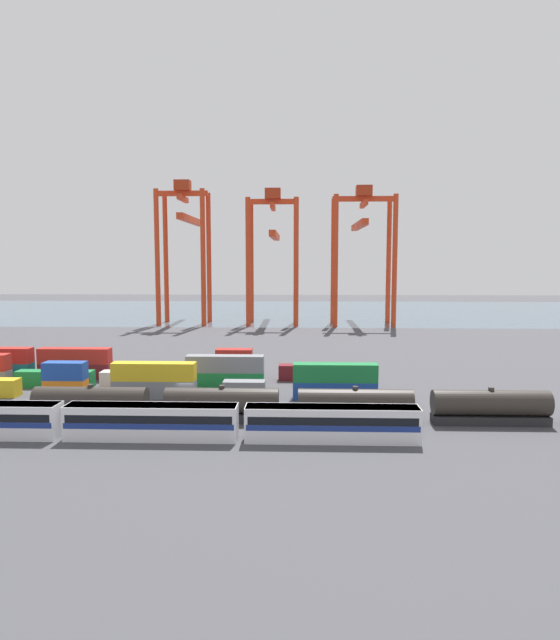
{
  "coord_description": "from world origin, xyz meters",
  "views": [
    {
      "loc": [
        16.3,
        -78.64,
        19.88
      ],
      "look_at": [
        12.93,
        17.45,
        9.7
      ],
      "focal_mm": 31.38,
      "sensor_mm": 36.0,
      "label": 1
    }
  ],
  "objects": [
    {
      "name": "ground_plane",
      "position": [
        0.0,
        40.0,
        0.0
      ],
      "size": [
        420.0,
        420.0,
        0.0
      ],
      "primitive_type": "plane",
      "color": "#424247"
    },
    {
      "name": "harbour_water",
      "position": [
        0.0,
        141.88,
        0.0
      ],
      "size": [
        400.0,
        110.0,
        0.01
      ],
      "primitive_type": "cube",
      "color": "#475B6B",
      "rests_on": "ground_plane"
    },
    {
      "name": "passenger_train",
      "position": [
        -0.19,
        -18.25,
        2.14
      ],
      "size": [
        59.51,
        3.14,
        3.9
      ],
      "color": "silver",
      "rests_on": "ground_plane"
    },
    {
      "name": "freight_tank_row",
      "position": [
        23.21,
        -11.02,
        2.18
      ],
      "size": [
        80.08,
        3.08,
        4.54
      ],
      "color": "#232326",
      "rests_on": "ground_plane"
    },
    {
      "name": "shipping_container_1",
      "position": [
        -17.95,
        0.6,
        1.3
      ],
      "size": [
        6.04,
        2.44,
        2.6
      ],
      "primitive_type": "cube",
      "color": "orange",
      "rests_on": "ground_plane"
    },
    {
      "name": "shipping_container_2",
      "position": [
        -17.95,
        0.6,
        3.9
      ],
      "size": [
        6.04,
        2.44,
        2.6
      ],
      "primitive_type": "cube",
      "color": "#1C4299",
      "rests_on": "shipping_container_1"
    },
    {
      "name": "shipping_container_3",
      "position": [
        -4.82,
        0.6,
        1.3
      ],
      "size": [
        12.1,
        2.44,
        2.6
      ],
      "primitive_type": "cube",
      "color": "slate",
      "rests_on": "ground_plane"
    },
    {
      "name": "shipping_container_4",
      "position": [
        -4.82,
        0.6,
        3.9
      ],
      "size": [
        12.1,
        2.44,
        2.6
      ],
      "primitive_type": "cube",
      "color": "gold",
      "rests_on": "shipping_container_3"
    },
    {
      "name": "shipping_container_5",
      "position": [
        8.32,
        0.6,
        1.3
      ],
      "size": [
        6.04,
        2.44,
        2.6
      ],
      "primitive_type": "cube",
      "color": "slate",
      "rests_on": "ground_plane"
    },
    {
      "name": "shipping_container_6",
      "position": [
        21.45,
        0.6,
        1.3
      ],
      "size": [
        12.1,
        2.44,
        2.6
      ],
      "primitive_type": "cube",
      "color": "#1C4299",
      "rests_on": "ground_plane"
    },
    {
      "name": "shipping_container_7",
      "position": [
        21.45,
        0.6,
        3.9
      ],
      "size": [
        12.1,
        2.44,
        2.6
      ],
      "primitive_type": "cube",
      "color": "#197538",
      "rests_on": "shipping_container_6"
    },
    {
      "name": "shipping_container_10",
      "position": [
        -22.36,
        7.03,
        1.3
      ],
      "size": [
        12.1,
        2.44,
        2.6
      ],
      "primitive_type": "cube",
      "color": "#197538",
      "rests_on": "ground_plane"
    },
    {
      "name": "shipping_container_11",
      "position": [
        -8.83,
        7.03,
        1.3
      ],
      "size": [
        12.1,
        2.44,
        2.6
      ],
      "primitive_type": "cube",
      "color": "silver",
      "rests_on": "ground_plane"
    },
    {
      "name": "shipping_container_12",
      "position": [
        4.7,
        7.03,
        1.3
      ],
      "size": [
        12.1,
        2.44,
        2.6
      ],
      "primitive_type": "cube",
      "color": "#197538",
      "rests_on": "ground_plane"
    },
    {
      "name": "shipping_container_13",
      "position": [
        4.7,
        7.03,
        3.9
      ],
      "size": [
        12.1,
        2.44,
        2.6
      ],
      "primitive_type": "cube",
      "color": "slate",
      "rests_on": "shipping_container_12"
    },
    {
      "name": "shipping_container_16",
      "position": [
        -21.72,
        13.46,
        1.3
      ],
      "size": [
        12.1,
        2.44,
        2.6
      ],
      "primitive_type": "cube",
      "color": "maroon",
      "rests_on": "ground_plane"
    },
    {
      "name": "shipping_container_17",
      "position": [
        -21.72,
        13.46,
        3.9
      ],
      "size": [
        12.1,
        2.44,
        2.6
      ],
      "primitive_type": "cube",
      "color": "#AD211C",
      "rests_on": "shipping_container_16"
    },
    {
      "name": "shipping_container_18",
      "position": [
        -8.18,
        13.46,
        1.3
      ],
      "size": [
        6.04,
        2.44,
        2.6
      ],
      "primitive_type": "cube",
      "color": "#1C4299",
      "rests_on": "ground_plane"
    },
    {
      "name": "shipping_container_19",
      "position": [
        5.37,
        13.46,
        1.3
      ],
      "size": [
        6.04,
        2.44,
        2.6
      ],
      "primitive_type": "cube",
      "color": "#AD211C",
      "rests_on": "ground_plane"
    },
    {
      "name": "shipping_container_20",
      "position": [
        5.37,
        13.46,
        3.9
      ],
      "size": [
        6.04,
        2.44,
        2.6
      ],
      "primitive_type": "cube",
      "color": "#AD211C",
      "rests_on": "shipping_container_19"
    },
    {
      "name": "shipping_container_21",
      "position": [
        18.92,
        13.46,
        1.3
      ],
      "size": [
        12.1,
        2.44,
        2.6
      ],
      "primitive_type": "cube",
      "color": "maroon",
      "rests_on": "ground_plane"
    },
    {
      "name": "gantry_crane_west",
      "position": [
        -20.09,
        99.66,
        27.51
      ],
      "size": [
        15.64,
        37.53,
        44.74
      ],
      "color": "red",
      "rests_on": "ground_plane"
    },
    {
      "name": "gantry_crane_central",
      "position": [
        7.94,
        99.76,
        25.29
      ],
      "size": [
        16.15,
        37.45,
        42.13
      ],
      "color": "red",
      "rests_on": "ground_plane"
    },
    {
      "name": "gantry_crane_east",
      "position": [
        35.97,
        99.51,
        26.48
      ],
      "size": [
        19.31,
        36.69,
        42.88
      ],
      "color": "red",
      "rests_on": "ground_plane"
    }
  ]
}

